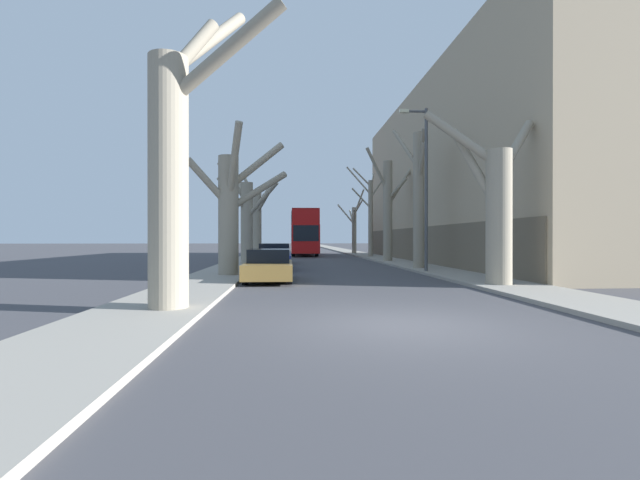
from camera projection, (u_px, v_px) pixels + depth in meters
name	position (u px, v px, depth m)	size (l,w,h in m)	color
ground_plane	(402.00, 325.00, 8.30)	(300.00, 300.00, 0.00)	#424247
sidewalk_left	(266.00, 251.00, 57.78)	(2.54, 120.00, 0.12)	gray
sidewalk_right	(344.00, 251.00, 58.55)	(2.54, 120.00, 0.12)	gray
building_facade_right	(485.00, 175.00, 30.14)	(10.08, 31.08, 12.34)	tan
street_tree_left_0	(175.00, 164.00, 9.73)	(3.17, 3.29, 7.84)	gray
street_tree_left_1	(231.00, 207.00, 18.72)	(4.34, 3.57, 6.48)	gray
street_tree_left_2	(246.00, 217.00, 27.01)	(3.97, 4.00, 6.58)	gray
street_tree_left_3	(258.00, 219.00, 35.53)	(3.13, 3.51, 7.30)	gray
street_tree_right_0	(496.00, 206.00, 14.84)	(4.03, 1.71, 6.31)	gray
street_tree_right_1	(418.00, 196.00, 23.16)	(1.23, 3.67, 8.14)	gray
street_tree_right_2	(388.00, 207.00, 30.50)	(3.71, 2.66, 8.13)	gray
street_tree_right_3	(370.00, 211.00, 38.18)	(3.74, 4.08, 8.39)	gray
street_tree_right_4	(354.00, 226.00, 46.50)	(2.64, 4.11, 6.96)	gray
double_decker_bus	(304.00, 230.00, 43.60)	(2.59, 10.65, 4.47)	red
parked_car_0	(269.00, 266.00, 17.09)	(1.84, 4.38, 1.27)	olive
parked_car_1	(274.00, 257.00, 23.11)	(1.77, 4.53, 1.43)	navy
parked_car_2	(277.00, 254.00, 29.11)	(1.83, 4.48, 1.32)	#4C5156
lamp_post	(424.00, 181.00, 20.74)	(1.40, 0.20, 8.02)	#4C4F54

